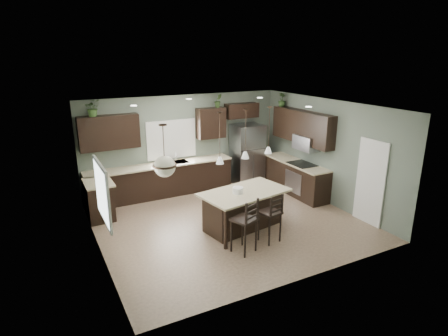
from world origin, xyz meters
The scene contains 32 objects.
ground centered at (0.00, 0.00, 0.00)m, with size 6.00×6.00×0.00m, color #9E8466.
pantry_door centered at (2.98, -1.55, 1.02)m, with size 0.04×0.82×2.04m, color white.
window_back centered at (-0.40, 2.73, 1.55)m, with size 1.35×0.02×1.00m, color white.
window_left centered at (-2.98, -0.80, 1.55)m, with size 0.02×1.10×1.00m, color white.
left_return_cabs centered at (-2.70, 1.70, 0.45)m, with size 0.60×0.90×0.90m, color black.
left_return_countertop centered at (-2.68, 1.70, 0.92)m, with size 0.66×0.96×0.04m, color beige.
back_lower_cabs centered at (-0.85, 2.45, 0.45)m, with size 4.20×0.60×0.90m, color black.
back_countertop centered at (-0.85, 2.43, 0.92)m, with size 4.20×0.66×0.04m, color beige.
sink_inset centered at (-0.40, 2.43, 0.94)m, with size 0.70×0.45×0.01m, color gray.
faucet centered at (-0.40, 2.40, 1.08)m, with size 0.02×0.02×0.28m, color silver.
back_upper_left centered at (-2.15, 2.58, 1.95)m, with size 1.55×0.34×0.90m, color black.
back_upper_right centered at (0.80, 2.58, 1.95)m, with size 0.85×0.34×0.90m, color black.
fridge_header centered at (1.85, 2.58, 2.25)m, with size 1.05×0.34×0.45m, color black.
right_lower_cabs centered at (2.70, 0.87, 0.45)m, with size 0.60×2.35×0.90m, color black.
right_countertop centered at (2.68, 0.87, 0.92)m, with size 0.66×2.35×0.04m, color beige.
cooktop centered at (2.68, 0.60, 0.94)m, with size 0.58×0.75×0.02m, color black.
wall_oven_front centered at (2.40, 0.60, 0.45)m, with size 0.01×0.72×0.60m, color gray.
right_upper_cabs centered at (2.83, 0.87, 1.95)m, with size 0.34×2.35×0.90m, color black.
microwave centered at (2.78, 0.60, 1.55)m, with size 0.40×0.75×0.40m, color gray.
refrigerator centered at (1.91, 2.31, 0.93)m, with size 0.90×0.74×1.85m, color #9999A1.
kitchen_island centered at (0.17, -0.48, 0.46)m, with size 1.98×1.13×0.92m, color black.
serving_dish centered at (-0.03, -0.51, 0.99)m, with size 0.24×0.24×0.14m, color white.
bar_stool_left centered at (-0.38, -1.39, 0.59)m, with size 0.44×0.44×1.19m, color black.
bar_stool_center centered at (0.34, -1.26, 0.55)m, with size 0.41×0.41×1.11m, color black.
pendant_left centered at (-0.52, -0.60, 2.25)m, with size 0.17×0.17×1.10m, color white, non-canonical shape.
pendant_center centered at (0.17, -0.48, 2.25)m, with size 0.17×0.17×1.10m, color white, non-canonical shape.
pendant_right centered at (0.86, -0.36, 2.25)m, with size 0.17×0.17×1.10m, color white, non-canonical shape.
chandelier centered at (-1.97, -1.35, 2.33)m, with size 0.42×0.42×0.94m, color beige, non-canonical shape.
plant_back_left centered at (-2.50, 2.55, 2.62)m, with size 0.39×0.34×0.44m, color #375927.
plant_back_right centered at (1.03, 2.55, 2.60)m, with size 0.22×0.18×0.40m, color #345023.
plant_right_wall centered at (2.80, 1.84, 2.60)m, with size 0.23×0.23×0.41m, color #2C4920.
room_shell centered at (0.00, 0.00, 1.70)m, with size 6.00×6.00×6.00m.
Camera 1 is at (-3.93, -7.33, 3.93)m, focal length 30.00 mm.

